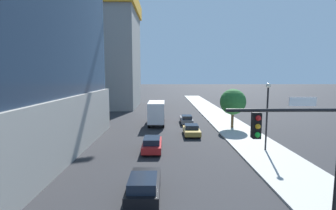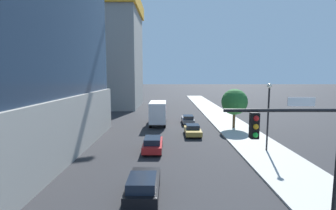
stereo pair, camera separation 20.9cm
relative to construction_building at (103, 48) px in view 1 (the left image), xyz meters
name	(u,v)px [view 1 (the left image)]	position (x,y,z in m)	size (l,w,h in m)	color
sidewalk	(249,140)	(23.46, -30.79, -13.43)	(5.13, 120.00, 0.15)	#B2AFA8
construction_building	(103,48)	(0.00, 0.00, 0.00)	(25.05, 16.94, 34.47)	gray
traffic_light_pole	(303,145)	(19.74, -47.56, -9.10)	(4.87, 0.48, 6.23)	black
street_lamp	(267,107)	(23.70, -34.54, -9.23)	(0.44, 0.44, 6.38)	black
street_tree	(233,102)	(23.26, -24.42, -9.81)	(3.49, 3.49, 5.31)	brown
car_gold	(191,130)	(17.28, -28.06, -12.86)	(1.86, 4.04, 1.30)	#AD8938
car_black	(144,186)	(12.82, -43.49, -12.73)	(1.86, 4.40, 1.57)	black
car_red	(152,144)	(12.82, -34.38, -12.79)	(1.79, 4.26, 1.43)	red
car_gray	(186,119)	(17.28, -20.85, -12.83)	(1.72, 4.45, 1.37)	slate
box_truck	(157,112)	(12.82, -21.62, -11.61)	(2.31, 7.17, 3.48)	#B21E1E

